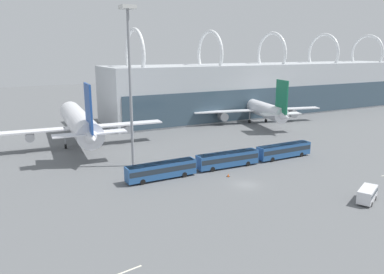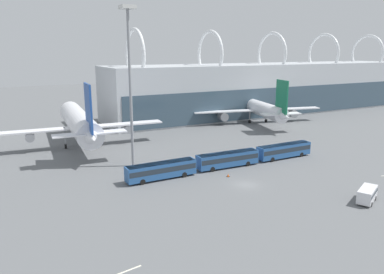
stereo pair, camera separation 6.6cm
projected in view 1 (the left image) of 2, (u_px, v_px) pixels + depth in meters
The scene contains 10 objects.
ground_plane at pixel (246, 185), 65.82m from camera, with size 440.00×440.00×0.00m, color slate.
terminal_building at pixel (270, 87), 142.22m from camera, with size 126.58×22.74×29.89m.
airliner_at_gate_near at pixel (79, 123), 91.25m from camera, with size 40.92×43.22×16.61m.
airliner_at_gate_far at pixel (258, 108), 121.53m from camera, with size 42.78×42.61×15.01m.
shuttle_bus_0 at pixel (161, 170), 68.30m from camera, with size 13.36×2.69×3.08m.
shuttle_bus_1 at pixel (228, 159), 75.21m from camera, with size 13.42×3.00×3.08m.
shuttle_bus_2 at pixel (284, 150), 81.83m from camera, with size 13.35×2.65×3.08m.
service_van_foreground at pixel (367, 194), 58.04m from camera, with size 5.56×4.11×2.25m.
floodlight_mast at pixel (129, 62), 71.89m from camera, with size 2.75×2.75×31.27m.
traffic_cone_0 at pixel (228, 175), 69.94m from camera, with size 0.58×0.58×0.61m.
Camera 1 is at (-37.77, -50.36, 23.02)m, focal length 35.00 mm.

